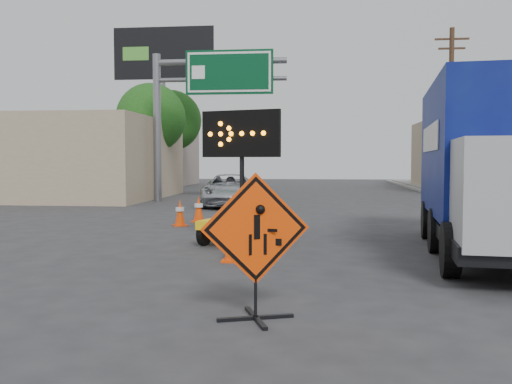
% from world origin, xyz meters
% --- Properties ---
extents(ground, '(100.00, 100.00, 0.00)m').
position_xyz_m(ground, '(0.00, 0.00, 0.00)').
color(ground, '#2D2D30').
rests_on(ground, ground).
extents(curb_right, '(0.40, 60.00, 0.12)m').
position_xyz_m(curb_right, '(7.20, 15.00, 0.06)').
color(curb_right, gray).
rests_on(curb_right, ground).
extents(storefront_left_near, '(14.00, 10.00, 4.00)m').
position_xyz_m(storefront_left_near, '(-14.00, 20.00, 2.00)').
color(storefront_left_near, tan).
rests_on(storefront_left_near, ground).
extents(storefront_left_far, '(12.00, 10.00, 4.40)m').
position_xyz_m(storefront_left_far, '(-15.00, 34.00, 2.20)').
color(storefront_left_far, gray).
rests_on(storefront_left_far, ground).
extents(building_right_far, '(10.00, 14.00, 4.60)m').
position_xyz_m(building_right_far, '(13.00, 30.00, 2.30)').
color(building_right_far, tan).
rests_on(building_right_far, ground).
extents(highway_gantry, '(6.18, 0.38, 6.90)m').
position_xyz_m(highway_gantry, '(-4.43, 17.96, 5.07)').
color(highway_gantry, slate).
rests_on(highway_gantry, ground).
extents(billboard, '(6.10, 0.54, 9.85)m').
position_xyz_m(billboard, '(-8.35, 25.87, 7.35)').
color(billboard, slate).
rests_on(billboard, ground).
extents(utility_pole_far, '(1.80, 0.26, 9.00)m').
position_xyz_m(utility_pole_far, '(8.00, 24.00, 4.68)').
color(utility_pole_far, '#452E1D').
rests_on(utility_pole_far, ground).
extents(tree_left_near, '(3.71, 3.71, 6.03)m').
position_xyz_m(tree_left_near, '(-8.00, 22.00, 4.16)').
color(tree_left_near, '#452E1D').
rests_on(tree_left_near, ground).
extents(tree_left_far, '(4.10, 4.10, 6.66)m').
position_xyz_m(tree_left_far, '(-9.00, 30.00, 4.60)').
color(tree_left_far, '#452E1D').
rests_on(tree_left_far, ground).
extents(construction_sign, '(1.27, 0.91, 1.77)m').
position_xyz_m(construction_sign, '(0.21, -1.10, 0.94)').
color(construction_sign, black).
rests_on(construction_sign, ground).
extents(arrow_board, '(1.89, 2.43, 3.07)m').
position_xyz_m(arrow_board, '(-0.81, 5.25, 0.68)').
color(arrow_board, yellow).
rests_on(arrow_board, ground).
extents(pickup_truck, '(2.77, 5.05, 1.34)m').
position_xyz_m(pickup_truck, '(-2.72, 15.69, 0.67)').
color(pickup_truck, silver).
rests_on(pickup_truck, ground).
extents(box_truck, '(3.00, 7.67, 3.54)m').
position_xyz_m(box_truck, '(4.42, 4.11, 1.61)').
color(box_truck, black).
rests_on(box_truck, ground).
extents(cone_a, '(0.39, 0.39, 0.77)m').
position_xyz_m(cone_a, '(-0.66, 2.77, 0.39)').
color(cone_a, '#FF4205').
rests_on(cone_a, ground).
extents(cone_b, '(0.41, 0.41, 0.63)m').
position_xyz_m(cone_b, '(-1.15, 4.67, 0.31)').
color(cone_b, '#FF4205').
rests_on(cone_b, ground).
extents(cone_c, '(0.37, 0.37, 0.64)m').
position_xyz_m(cone_c, '(-0.89, 7.23, 0.32)').
color(cone_c, '#FF4205').
rests_on(cone_c, ground).
extents(cone_d, '(0.52, 0.52, 0.77)m').
position_xyz_m(cone_d, '(-3.07, 8.39, 0.39)').
color(cone_d, '#FF4205').
rests_on(cone_d, ground).
extents(cone_e, '(0.41, 0.41, 0.81)m').
position_xyz_m(cone_e, '(-2.76, 9.56, 0.40)').
color(cone_e, '#FF4205').
rests_on(cone_e, ground).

